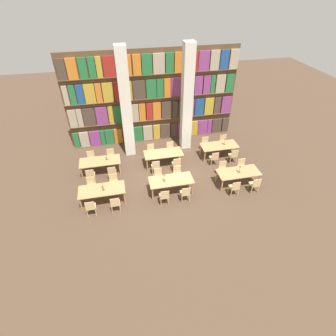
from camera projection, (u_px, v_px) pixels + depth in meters
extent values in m
plane|color=#4C3828|center=(168.00, 177.00, 13.85)|extent=(40.00, 40.00, 0.00)
cube|color=brown|center=(153.00, 98.00, 15.32)|extent=(10.04, 0.06, 5.50)
cube|color=brown|center=(155.00, 138.00, 16.97)|extent=(10.04, 0.35, 0.03)
cube|color=#236B38|center=(77.00, 140.00, 15.84)|extent=(0.29, 0.20, 0.98)
cube|color=tan|center=(85.00, 139.00, 15.92)|extent=(0.53, 0.20, 0.98)
cube|color=#84387A|center=(95.00, 138.00, 16.03)|extent=(0.61, 0.20, 0.98)
cube|color=#236B38|center=(103.00, 137.00, 16.10)|extent=(0.26, 0.20, 0.98)
cube|color=#236B38|center=(110.00, 137.00, 16.17)|extent=(0.51, 0.20, 0.98)
cube|color=orange|center=(118.00, 136.00, 16.26)|extent=(0.49, 0.20, 0.98)
cube|color=#236B38|center=(127.00, 135.00, 16.35)|extent=(0.45, 0.20, 0.98)
cube|color=#236B38|center=(137.00, 134.00, 16.45)|extent=(0.69, 0.20, 0.98)
cube|color=tan|center=(148.00, 133.00, 16.57)|extent=(0.58, 0.20, 0.98)
cube|color=#B7932D|center=(157.00, 132.00, 16.66)|extent=(0.42, 0.20, 0.98)
cube|color=#47382D|center=(165.00, 131.00, 16.75)|extent=(0.60, 0.20, 0.98)
cube|color=#47382D|center=(174.00, 130.00, 16.85)|extent=(0.41, 0.20, 0.98)
cube|color=#84387A|center=(182.00, 129.00, 16.94)|extent=(0.63, 0.20, 0.98)
cube|color=#B7932D|center=(192.00, 128.00, 17.06)|extent=(0.68, 0.20, 0.98)
cube|color=#84387A|center=(202.00, 127.00, 17.17)|extent=(0.62, 0.20, 0.98)
cube|color=#84387A|center=(209.00, 126.00, 17.25)|extent=(0.28, 0.20, 0.98)
cube|color=#47382D|center=(216.00, 125.00, 17.33)|extent=(0.64, 0.20, 0.98)
cube|color=#47382D|center=(225.00, 124.00, 17.43)|extent=(0.43, 0.20, 0.98)
cube|color=brown|center=(154.00, 119.00, 16.14)|extent=(10.04, 0.35, 0.03)
cube|color=tan|center=(73.00, 118.00, 14.99)|extent=(0.44, 0.20, 1.09)
cube|color=tan|center=(80.00, 118.00, 15.06)|extent=(0.29, 0.20, 1.09)
cube|color=#47382D|center=(89.00, 117.00, 15.14)|extent=(0.66, 0.20, 1.09)
cube|color=#84387A|center=(102.00, 116.00, 15.26)|extent=(0.64, 0.20, 1.09)
cube|color=#B7932D|center=(111.00, 115.00, 15.35)|extent=(0.25, 0.20, 1.09)
cube|color=#236B38|center=(118.00, 114.00, 15.42)|extent=(0.44, 0.20, 1.09)
cube|color=tan|center=(125.00, 114.00, 15.49)|extent=(0.32, 0.20, 1.09)
cube|color=tan|center=(134.00, 113.00, 15.57)|extent=(0.56, 0.20, 1.09)
cube|color=orange|center=(142.00, 112.00, 15.66)|extent=(0.37, 0.20, 1.09)
cube|color=maroon|center=(149.00, 111.00, 15.73)|extent=(0.36, 0.20, 1.09)
cube|color=orange|center=(157.00, 111.00, 15.80)|extent=(0.48, 0.20, 1.09)
cube|color=#47382D|center=(167.00, 110.00, 15.91)|extent=(0.61, 0.20, 1.09)
cube|color=#47382D|center=(175.00, 109.00, 15.99)|extent=(0.33, 0.20, 1.09)
cube|color=#47382D|center=(180.00, 109.00, 16.05)|extent=(0.28, 0.20, 1.09)
cube|color=#84387A|center=(189.00, 108.00, 16.14)|extent=(0.66, 0.20, 1.09)
cube|color=navy|center=(199.00, 107.00, 16.25)|extent=(0.57, 0.20, 1.09)
cube|color=#B7932D|center=(209.00, 106.00, 16.36)|extent=(0.57, 0.20, 1.09)
cube|color=#47382D|center=(217.00, 105.00, 16.45)|extent=(0.40, 0.20, 1.09)
cube|color=#84387A|center=(226.00, 104.00, 16.55)|extent=(0.61, 0.20, 1.09)
cube|color=brown|center=(153.00, 98.00, 15.31)|extent=(10.04, 0.35, 0.03)
cube|color=tan|center=(66.00, 95.00, 14.15)|extent=(0.27, 0.20, 1.09)
cube|color=#236B38|center=(73.00, 95.00, 14.21)|extent=(0.31, 0.20, 1.09)
cube|color=navy|center=(80.00, 94.00, 14.27)|extent=(0.38, 0.20, 1.09)
cube|color=#B7932D|center=(90.00, 94.00, 14.36)|extent=(0.57, 0.20, 1.09)
cube|color=orange|center=(99.00, 93.00, 14.44)|extent=(0.31, 0.20, 1.09)
cube|color=#B7932D|center=(108.00, 92.00, 14.52)|extent=(0.56, 0.20, 1.09)
cube|color=maroon|center=(118.00, 91.00, 14.61)|extent=(0.44, 0.20, 1.09)
cube|color=#B7932D|center=(127.00, 91.00, 14.70)|extent=(0.52, 0.20, 1.09)
cube|color=#47382D|center=(139.00, 90.00, 14.81)|extent=(0.68, 0.20, 1.09)
cube|color=#236B38|center=(151.00, 89.00, 14.93)|extent=(0.57, 0.20, 1.09)
cube|color=#236B38|center=(160.00, 88.00, 15.01)|extent=(0.40, 0.20, 1.09)
cube|color=orange|center=(167.00, 88.00, 15.08)|extent=(0.38, 0.20, 1.09)
cube|color=#84387A|center=(176.00, 87.00, 15.17)|extent=(0.57, 0.20, 1.09)
cube|color=orange|center=(184.00, 86.00, 15.25)|extent=(0.41, 0.20, 1.09)
cube|color=#B7932D|center=(191.00, 86.00, 15.32)|extent=(0.32, 0.20, 1.09)
cube|color=#84387A|center=(198.00, 85.00, 15.40)|extent=(0.47, 0.20, 1.09)
cube|color=#84387A|center=(207.00, 85.00, 15.48)|extent=(0.42, 0.20, 1.09)
cube|color=#236B38|center=(213.00, 84.00, 15.54)|extent=(0.26, 0.20, 1.09)
cube|color=tan|center=(220.00, 84.00, 15.62)|extent=(0.56, 0.20, 1.09)
cube|color=#236B38|center=(229.00, 83.00, 15.72)|extent=(0.46, 0.20, 1.09)
cube|color=brown|center=(152.00, 74.00, 14.48)|extent=(10.04, 0.35, 0.03)
cube|color=#47382D|center=(61.00, 69.00, 13.33)|extent=(0.45, 0.20, 1.08)
cube|color=orange|center=(72.00, 69.00, 13.42)|extent=(0.52, 0.20, 1.08)
cube|color=#236B38|center=(83.00, 68.00, 13.51)|extent=(0.43, 0.20, 1.08)
cube|color=#236B38|center=(92.00, 67.00, 13.59)|extent=(0.36, 0.20, 1.08)
cube|color=#B7932D|center=(99.00, 67.00, 13.65)|extent=(0.29, 0.20, 1.08)
cube|color=maroon|center=(109.00, 66.00, 13.73)|extent=(0.60, 0.20, 1.08)
cube|color=#84387A|center=(120.00, 66.00, 13.83)|extent=(0.46, 0.20, 1.08)
cube|color=orange|center=(128.00, 65.00, 13.90)|extent=(0.28, 0.20, 1.08)
cube|color=orange|center=(137.00, 65.00, 13.98)|extent=(0.44, 0.20, 1.08)
cube|color=#236B38|center=(147.00, 64.00, 14.07)|extent=(0.56, 0.20, 1.08)
cube|color=tan|center=(159.00, 63.00, 14.18)|extent=(0.64, 0.20, 1.08)
cube|color=#236B38|center=(169.00, 63.00, 14.28)|extent=(0.45, 0.20, 1.08)
cube|color=orange|center=(178.00, 62.00, 14.36)|extent=(0.39, 0.20, 1.08)
cube|color=tan|center=(186.00, 62.00, 14.44)|extent=(0.47, 0.20, 1.08)
cube|color=maroon|center=(195.00, 61.00, 14.51)|extent=(0.38, 0.20, 1.08)
cube|color=#84387A|center=(204.00, 61.00, 14.60)|extent=(0.63, 0.20, 1.08)
cube|color=tan|center=(215.00, 60.00, 14.71)|extent=(0.53, 0.20, 1.08)
cube|color=navy|center=(224.00, 59.00, 14.81)|extent=(0.50, 0.20, 1.08)
cube|color=tan|center=(234.00, 59.00, 14.90)|extent=(0.52, 0.20, 1.08)
cube|color=silver|center=(126.00, 105.00, 13.90)|extent=(0.57, 0.57, 6.00)
cube|color=silver|center=(187.00, 100.00, 14.46)|extent=(0.57, 0.57, 6.00)
cube|color=tan|center=(102.00, 190.00, 11.95)|extent=(2.10, 0.93, 0.04)
cylinder|color=tan|center=(81.00, 205.00, 11.71)|extent=(0.07, 0.07, 0.71)
cylinder|color=tan|center=(125.00, 198.00, 12.04)|extent=(0.07, 0.07, 0.71)
cylinder|color=tan|center=(82.00, 193.00, 12.31)|extent=(0.07, 0.07, 0.71)
cylinder|color=tan|center=(123.00, 187.00, 12.63)|extent=(0.07, 0.07, 0.71)
cylinder|color=tan|center=(88.00, 208.00, 11.75)|extent=(0.04, 0.04, 0.42)
cylinder|color=tan|center=(96.00, 207.00, 11.81)|extent=(0.04, 0.04, 0.42)
cylinder|color=tan|center=(87.00, 214.00, 11.48)|extent=(0.04, 0.04, 0.42)
cylinder|color=tan|center=(96.00, 212.00, 11.54)|extent=(0.04, 0.04, 0.42)
cube|color=tan|center=(91.00, 207.00, 11.51)|extent=(0.42, 0.40, 0.04)
cube|color=tan|center=(90.00, 206.00, 11.22)|extent=(0.40, 0.03, 0.42)
cylinder|color=tan|center=(96.00, 192.00, 12.61)|extent=(0.04, 0.04, 0.42)
cylinder|color=tan|center=(88.00, 193.00, 12.55)|extent=(0.04, 0.04, 0.42)
cylinder|color=tan|center=(96.00, 187.00, 12.87)|extent=(0.04, 0.04, 0.42)
cylinder|color=tan|center=(89.00, 188.00, 12.81)|extent=(0.04, 0.04, 0.42)
cube|color=tan|center=(91.00, 187.00, 12.57)|extent=(0.42, 0.40, 0.04)
cube|color=tan|center=(91.00, 180.00, 12.58)|extent=(0.40, 0.03, 0.42)
cylinder|color=tan|center=(112.00, 205.00, 11.92)|extent=(0.04, 0.04, 0.42)
cylinder|color=tan|center=(120.00, 203.00, 11.98)|extent=(0.04, 0.04, 0.42)
cylinder|color=tan|center=(112.00, 210.00, 11.66)|extent=(0.04, 0.04, 0.42)
cylinder|color=tan|center=(120.00, 209.00, 11.72)|extent=(0.04, 0.04, 0.42)
cube|color=tan|center=(115.00, 203.00, 11.68)|extent=(0.42, 0.40, 0.04)
cube|color=tan|center=(115.00, 202.00, 11.40)|extent=(0.40, 0.03, 0.42)
cylinder|color=tan|center=(118.00, 189.00, 12.78)|extent=(0.04, 0.04, 0.42)
cylinder|color=tan|center=(111.00, 190.00, 12.72)|extent=(0.04, 0.04, 0.42)
cylinder|color=tan|center=(118.00, 184.00, 13.05)|extent=(0.04, 0.04, 0.42)
cylinder|color=tan|center=(111.00, 185.00, 12.99)|extent=(0.04, 0.04, 0.42)
cube|color=tan|center=(114.00, 184.00, 12.75)|extent=(0.42, 0.40, 0.04)
cube|color=tan|center=(113.00, 178.00, 12.75)|extent=(0.40, 0.03, 0.42)
cylinder|color=brown|center=(103.00, 190.00, 11.91)|extent=(0.14, 0.14, 0.01)
cylinder|color=brown|center=(103.00, 186.00, 11.78)|extent=(0.02, 0.02, 0.42)
cone|color=brown|center=(102.00, 182.00, 11.63)|extent=(0.11, 0.11, 0.07)
cube|color=tan|center=(171.00, 180.00, 12.49)|extent=(2.10, 0.93, 0.04)
cylinder|color=tan|center=(153.00, 194.00, 12.25)|extent=(0.07, 0.07, 0.71)
cylinder|color=tan|center=(192.00, 188.00, 12.58)|extent=(0.07, 0.07, 0.71)
cylinder|color=tan|center=(150.00, 184.00, 12.85)|extent=(0.07, 0.07, 0.71)
cylinder|color=tan|center=(188.00, 179.00, 13.18)|extent=(0.07, 0.07, 0.71)
cylinder|color=tan|center=(160.00, 197.00, 12.29)|extent=(0.04, 0.04, 0.42)
cylinder|color=tan|center=(167.00, 196.00, 12.35)|extent=(0.04, 0.04, 0.42)
cylinder|color=tan|center=(161.00, 203.00, 12.03)|extent=(0.04, 0.04, 0.42)
cylinder|color=tan|center=(169.00, 201.00, 12.09)|extent=(0.04, 0.04, 0.42)
cube|color=tan|center=(164.00, 196.00, 12.05)|extent=(0.42, 0.40, 0.04)
cube|color=tan|center=(165.00, 195.00, 11.77)|extent=(0.40, 0.03, 0.42)
cylinder|color=tan|center=(163.00, 183.00, 13.15)|extent=(0.04, 0.04, 0.42)
cylinder|color=tan|center=(156.00, 184.00, 13.09)|extent=(0.04, 0.04, 0.42)
cylinder|color=tan|center=(162.00, 178.00, 13.42)|extent=(0.04, 0.04, 0.42)
cylinder|color=tan|center=(155.00, 179.00, 13.36)|extent=(0.04, 0.04, 0.42)
cube|color=tan|center=(159.00, 177.00, 13.12)|extent=(0.42, 0.40, 0.04)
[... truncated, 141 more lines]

